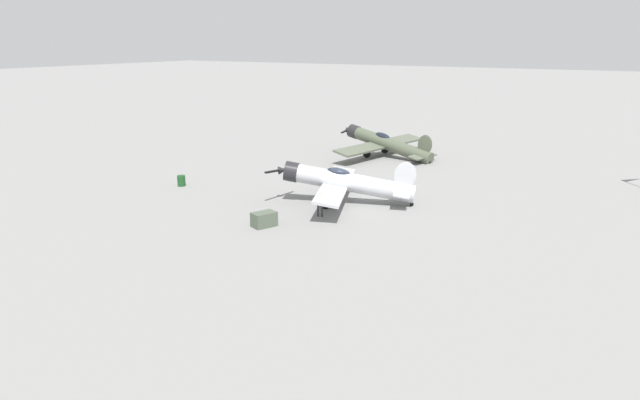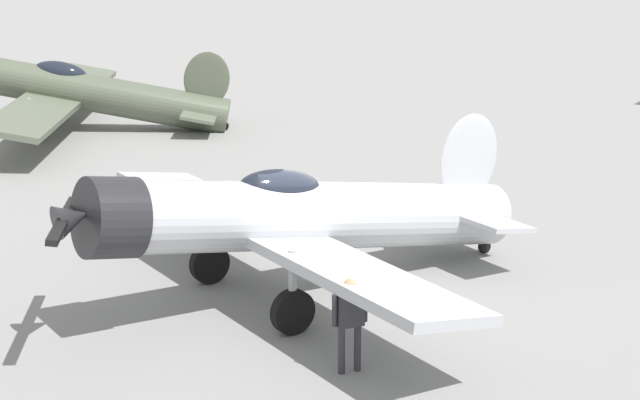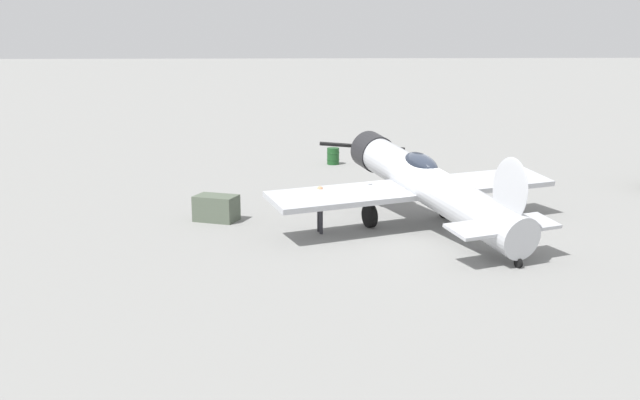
% 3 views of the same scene
% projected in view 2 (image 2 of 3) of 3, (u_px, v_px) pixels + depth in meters
% --- Properties ---
extents(ground_plane, '(400.00, 400.00, 0.00)m').
position_uv_depth(ground_plane, '(320.00, 290.00, 20.30)').
color(ground_plane, gray).
extents(airplane_foreground, '(10.40, 9.23, 3.16)m').
position_uv_depth(airplane_foreground, '(298.00, 217.00, 19.63)').
color(airplane_foreground, '#B7BABF').
rests_on(airplane_foreground, ground_plane).
extents(airplane_mid_apron, '(12.59, 9.98, 2.97)m').
position_uv_depth(airplane_mid_apron, '(74.00, 91.00, 34.58)').
color(airplane_mid_apron, '#4C5442').
rests_on(airplane_mid_apron, ground_plane).
extents(ground_crew_mechanic, '(0.29, 0.60, 1.56)m').
position_uv_depth(ground_crew_mechanic, '(350.00, 316.00, 16.47)').
color(ground_crew_mechanic, '#2D2D33').
rests_on(ground_crew_mechanic, ground_plane).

